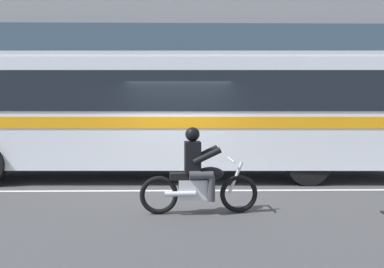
% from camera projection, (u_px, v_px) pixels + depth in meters
% --- Properties ---
extents(ground_plane, '(60.00, 60.00, 0.00)m').
position_uv_depth(ground_plane, '(178.00, 186.00, 10.88)').
color(ground_plane, '#3D3D3F').
extents(sidewalk_curb, '(28.00, 3.80, 0.15)m').
position_uv_depth(sidewalk_curb, '(180.00, 157.00, 15.96)').
color(sidewalk_curb, '#A39E93').
rests_on(sidewalk_curb, ground_plane).
extents(lane_center_stripe, '(26.60, 0.14, 0.01)m').
position_uv_depth(lane_center_stripe, '(178.00, 191.00, 10.28)').
color(lane_center_stripe, silver).
rests_on(lane_center_stripe, ground_plane).
extents(transit_bus, '(13.34, 2.86, 3.22)m').
position_uv_depth(transit_bus, '(159.00, 107.00, 11.93)').
color(transit_bus, silver).
rests_on(transit_bus, ground_plane).
extents(motorcycle_with_rider, '(2.14, 0.64, 1.56)m').
position_uv_depth(motorcycle_with_rider, '(198.00, 177.00, 8.14)').
color(motorcycle_with_rider, black).
rests_on(motorcycle_with_rider, ground_plane).
extents(fire_hydrant, '(0.22, 0.30, 0.75)m').
position_uv_depth(fire_hydrant, '(93.00, 149.00, 14.57)').
color(fire_hydrant, '#4C8C3F').
rests_on(fire_hydrant, sidewalk_curb).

